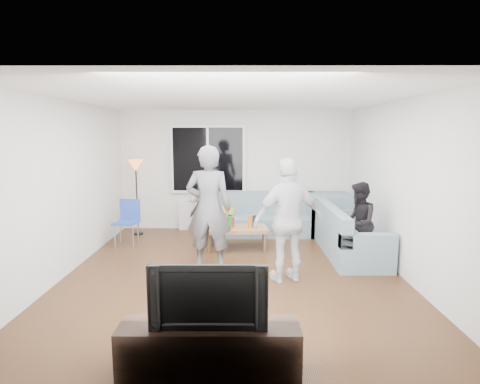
{
  "coord_description": "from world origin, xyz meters",
  "views": [
    {
      "loc": [
        0.12,
        -5.69,
        2.11
      ],
      "look_at": [
        0.1,
        0.6,
        1.15
      ],
      "focal_mm": 28.94,
      "sensor_mm": 36.0,
      "label": 1
    }
  ],
  "objects_px": {
    "sofa_right_section": "(351,231)",
    "player_right": "(288,220)",
    "coffee_table": "(237,238)",
    "spectator_back": "(207,208)",
    "tv_console": "(210,348)",
    "television": "(209,293)",
    "side_chair": "(126,223)",
    "sofa_back_section": "(262,214)",
    "spectator_right": "(358,223)",
    "floor_lamp": "(137,198)",
    "player_left": "(209,208)"
  },
  "relations": [
    {
      "from": "sofa_right_section",
      "to": "player_right",
      "type": "relative_size",
      "value": 1.13
    },
    {
      "from": "coffee_table",
      "to": "spectator_back",
      "type": "bearing_deg",
      "value": 121.09
    },
    {
      "from": "sofa_right_section",
      "to": "tv_console",
      "type": "xyz_separation_m",
      "value": [
        -2.18,
        -3.34,
        -0.2
      ]
    },
    {
      "from": "sofa_right_section",
      "to": "television",
      "type": "distance_m",
      "value": 4.0
    },
    {
      "from": "side_chair",
      "to": "spectator_back",
      "type": "xyz_separation_m",
      "value": [
        1.45,
        0.88,
        0.12
      ]
    },
    {
      "from": "sofa_back_section",
      "to": "side_chair",
      "type": "height_order",
      "value": "side_chair"
    },
    {
      "from": "spectator_right",
      "to": "tv_console",
      "type": "relative_size",
      "value": 0.84
    },
    {
      "from": "side_chair",
      "to": "spectator_back",
      "type": "distance_m",
      "value": 1.7
    },
    {
      "from": "floor_lamp",
      "to": "sofa_back_section",
      "type": "bearing_deg",
      "value": 0.92
    },
    {
      "from": "tv_console",
      "to": "side_chair",
      "type": "bearing_deg",
      "value": 115.73
    },
    {
      "from": "floor_lamp",
      "to": "tv_console",
      "type": "xyz_separation_m",
      "value": [
        1.89,
        -4.73,
        -0.56
      ]
    },
    {
      "from": "coffee_table",
      "to": "tv_console",
      "type": "distance_m",
      "value": 3.73
    },
    {
      "from": "spectator_right",
      "to": "tv_console",
      "type": "distance_m",
      "value": 3.68
    },
    {
      "from": "sofa_right_section",
      "to": "spectator_right",
      "type": "distance_m",
      "value": 0.48
    },
    {
      "from": "player_right",
      "to": "tv_console",
      "type": "bearing_deg",
      "value": 47.95
    },
    {
      "from": "coffee_table",
      "to": "floor_lamp",
      "type": "bearing_deg",
      "value": 154.39
    },
    {
      "from": "player_right",
      "to": "television",
      "type": "bearing_deg",
      "value": 47.95
    },
    {
      "from": "television",
      "to": "sofa_right_section",
      "type": "bearing_deg",
      "value": 56.83
    },
    {
      "from": "tv_console",
      "to": "player_left",
      "type": "bearing_deg",
      "value": 94.69
    },
    {
      "from": "spectator_back",
      "to": "tv_console",
      "type": "xyz_separation_m",
      "value": [
        0.44,
        -4.8,
        -0.33
      ]
    },
    {
      "from": "coffee_table",
      "to": "spectator_right",
      "type": "distance_m",
      "value": 2.18
    },
    {
      "from": "player_right",
      "to": "player_left",
      "type": "bearing_deg",
      "value": -41.07
    },
    {
      "from": "sofa_back_section",
      "to": "floor_lamp",
      "type": "xyz_separation_m",
      "value": [
        -2.6,
        -0.04,
        0.36
      ]
    },
    {
      "from": "side_chair",
      "to": "television",
      "type": "distance_m",
      "value": 4.36
    },
    {
      "from": "spectator_right",
      "to": "spectator_back",
      "type": "bearing_deg",
      "value": -111.81
    },
    {
      "from": "sofa_right_section",
      "to": "television",
      "type": "xyz_separation_m",
      "value": [
        -2.18,
        -3.34,
        0.31
      ]
    },
    {
      "from": "sofa_back_section",
      "to": "television",
      "type": "xyz_separation_m",
      "value": [
        -0.71,
        -4.77,
        0.31
      ]
    },
    {
      "from": "tv_console",
      "to": "television",
      "type": "height_order",
      "value": "television"
    },
    {
      "from": "coffee_table",
      "to": "spectator_back",
      "type": "relative_size",
      "value": 1.0
    },
    {
      "from": "player_left",
      "to": "player_right",
      "type": "xyz_separation_m",
      "value": [
        1.17,
        -0.49,
        -0.08
      ]
    },
    {
      "from": "sofa_back_section",
      "to": "floor_lamp",
      "type": "distance_m",
      "value": 2.62
    },
    {
      "from": "player_right",
      "to": "spectator_back",
      "type": "xyz_separation_m",
      "value": [
        -1.39,
        2.64,
        -0.34
      ]
    },
    {
      "from": "side_chair",
      "to": "sofa_right_section",
      "type": "bearing_deg",
      "value": 1.89
    },
    {
      "from": "side_chair",
      "to": "spectator_back",
      "type": "bearing_deg",
      "value": 41.37
    },
    {
      "from": "coffee_table",
      "to": "floor_lamp",
      "type": "relative_size",
      "value": 0.71
    },
    {
      "from": "sofa_right_section",
      "to": "sofa_back_section",
      "type": "bearing_deg",
      "value": 45.78
    },
    {
      "from": "television",
      "to": "tv_console",
      "type": "bearing_deg",
      "value": 0.0
    },
    {
      "from": "sofa_right_section",
      "to": "side_chair",
      "type": "distance_m",
      "value": 4.11
    },
    {
      "from": "player_left",
      "to": "player_right",
      "type": "height_order",
      "value": "player_left"
    },
    {
      "from": "sofa_right_section",
      "to": "television",
      "type": "height_order",
      "value": "television"
    },
    {
      "from": "sofa_back_section",
      "to": "spectator_back",
      "type": "xyz_separation_m",
      "value": [
        -1.15,
        0.03,
        0.12
      ]
    },
    {
      "from": "sofa_back_section",
      "to": "player_left",
      "type": "distance_m",
      "value": 2.38
    },
    {
      "from": "player_right",
      "to": "television",
      "type": "height_order",
      "value": "player_right"
    },
    {
      "from": "sofa_right_section",
      "to": "player_right",
      "type": "distance_m",
      "value": 1.77
    },
    {
      "from": "side_chair",
      "to": "tv_console",
      "type": "xyz_separation_m",
      "value": [
        1.89,
        -3.92,
        -0.21
      ]
    },
    {
      "from": "sofa_back_section",
      "to": "sofa_right_section",
      "type": "distance_m",
      "value": 2.05
    },
    {
      "from": "spectator_back",
      "to": "side_chair",
      "type": "bearing_deg",
      "value": -144.28
    },
    {
      "from": "side_chair",
      "to": "floor_lamp",
      "type": "xyz_separation_m",
      "value": [
        0.0,
        0.81,
        0.35
      ]
    },
    {
      "from": "floor_lamp",
      "to": "television",
      "type": "bearing_deg",
      "value": -68.23
    },
    {
      "from": "sofa_back_section",
      "to": "tv_console",
      "type": "bearing_deg",
      "value": -98.48
    }
  ]
}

